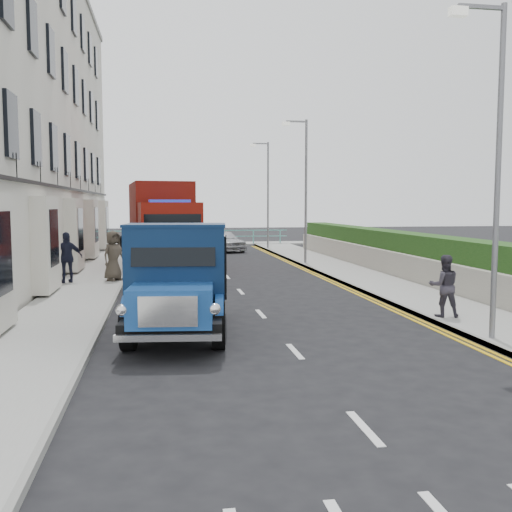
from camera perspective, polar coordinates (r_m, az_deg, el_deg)
The scene contains 20 objects.
ground at distance 13.52m, azimuth 1.95°, elevation -7.41°, with size 120.00×120.00×0.00m, color black.
pavement_west at distance 22.28m, azimuth -16.02°, elevation -2.48°, with size 2.40×38.00×0.12m, color gray.
pavement_east at distance 23.50m, azimuth 10.35°, elevation -1.98°, with size 2.60×38.00×0.12m, color gray.
promenade at distance 42.12m, azimuth -5.82°, elevation 1.20°, with size 30.00×2.50×0.12m, color gray.
sea_plane at distance 73.05m, azimuth -7.34°, elevation 2.80°, with size 120.00×120.00×0.00m, color slate.
garden_east at distance 24.12m, azimuth 14.66°, elevation 0.13°, with size 1.45×28.00×1.75m.
seafront_railing at distance 41.29m, azimuth -5.76°, elevation 1.85°, with size 13.00×0.08×1.11m.
lamp_near at distance 12.91m, azimuth 22.64°, elevation 9.45°, with size 1.23×0.18×7.00m.
lamp_mid at distance 27.80m, azimuth 4.78°, elevation 7.31°, with size 1.23×0.18×7.00m.
lamp_far at distance 37.57m, azimuth 1.02°, elevation 6.76°, with size 1.23×0.18×7.00m.
bedford_lorry at distance 12.49m, azimuth -7.91°, elevation -3.15°, with size 2.60×5.45×2.49m.
red_lorry at distance 27.28m, azimuth -9.39°, elevation 3.36°, with size 3.37×7.83×3.98m.
parked_car_front at distance 18.95m, azimuth -9.32°, elevation -1.91°, with size 1.50×3.72×1.27m, color black.
parked_car_mid at distance 24.11m, azimuth -9.34°, elevation -0.35°, with size 1.40×4.01×1.32m, color #4D6DA5.
parked_car_rear at distance 25.03m, azimuth -9.35°, elevation 0.12°, with size 2.18×5.36×1.56m, color #B0B1B5.
seafront_car_left at distance 37.28m, azimuth -10.75°, elevation 1.69°, with size 2.48×5.38×1.49m, color black.
seafront_car_right at distance 36.11m, azimuth -3.31°, elevation 1.55°, with size 1.60×3.97×1.35m, color #B9BABE.
pedestrian_east_far at distance 15.13m, azimuth 18.30°, elevation -2.85°, with size 0.76×0.59×1.57m, color #37333E.
pedestrian_west_near at distance 21.72m, azimuth -18.35°, elevation -0.14°, with size 1.08×0.45×1.83m, color black.
pedestrian_west_far at distance 21.85m, azimuth -14.07°, elevation 0.03°, with size 0.91×0.59×1.86m, color #433A30.
Camera 1 is at (-2.60, -12.94, 2.94)m, focal length 40.00 mm.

